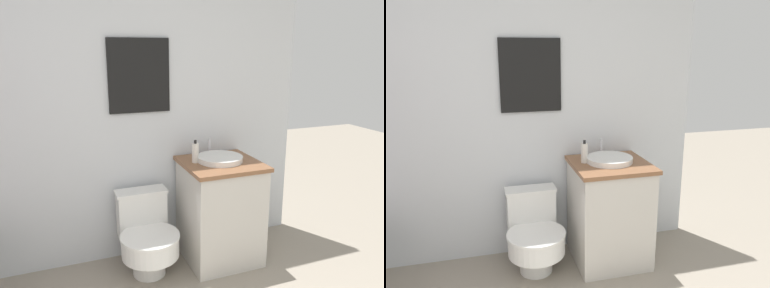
% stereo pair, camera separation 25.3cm
% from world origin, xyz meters
% --- Properties ---
extents(wall_back, '(3.59, 0.07, 2.50)m').
position_xyz_m(wall_back, '(0.01, 2.40, 1.25)').
color(wall_back, silver).
rests_on(wall_back, ground_plane).
extents(toilet, '(0.43, 0.54, 0.59)m').
position_xyz_m(toilet, '(0.42, 2.10, 0.28)').
color(toilet, white).
rests_on(toilet, ground_plane).
extents(vanity, '(0.57, 0.57, 0.80)m').
position_xyz_m(vanity, '(1.00, 2.08, 0.40)').
color(vanity, beige).
rests_on(vanity, ground_plane).
extents(sink, '(0.35, 0.38, 0.13)m').
position_xyz_m(sink, '(1.00, 2.10, 0.82)').
color(sink, white).
rests_on(sink, vanity).
extents(soap_bottle, '(0.05, 0.05, 0.17)m').
position_xyz_m(soap_bottle, '(0.82, 2.13, 0.88)').
color(soap_bottle, silver).
rests_on(soap_bottle, vanity).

